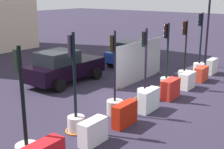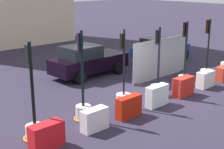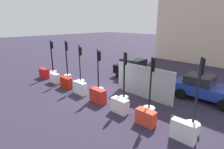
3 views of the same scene
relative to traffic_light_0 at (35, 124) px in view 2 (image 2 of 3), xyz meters
The scene contains 17 objects.
ground_plane 6.44m from the traffic_light_0, ahead, with size 120.00×120.00×0.00m, color #2B2538.
traffic_light_0 is the anchor object (origin of this frame).
traffic_light_1 2.22m from the traffic_light_0, ahead, with size 0.76×0.76×3.46m.
traffic_light_2 4.28m from the traffic_light_0, ahead, with size 0.65×0.65×3.32m.
traffic_light_3 6.45m from the traffic_light_0, ahead, with size 0.95×0.95×3.21m.
traffic_light_4 8.68m from the traffic_light_0, ahead, with size 0.84×0.84×3.27m.
traffic_light_5 10.57m from the traffic_light_0, ahead, with size 0.93×0.93×3.26m.
construction_barrier_0 0.87m from the traffic_light_0, 94.81° to the right, with size 1.13×0.49×0.86m.
construction_barrier_1 2.10m from the traffic_light_0, 24.19° to the right, with size 1.04×0.43×0.81m.
construction_barrier_2 3.75m from the traffic_light_0, 13.17° to the right, with size 1.15×0.39×0.85m.
construction_barrier_3 5.48m from the traffic_light_0, ahead, with size 1.13×0.41×0.90m.
construction_barrier_4 7.36m from the traffic_light_0, ahead, with size 1.13×0.50×0.89m.
construction_barrier_5 9.22m from the traffic_light_0, ahead, with size 1.02×0.49×0.82m.
construction_barrier_6 10.96m from the traffic_light_0, ahead, with size 1.01×0.47×0.77m.
car_black_sedan 7.84m from the traffic_light_0, 38.30° to the left, with size 4.54×2.24×1.77m.
car_blue_estate 12.75m from the traffic_light_0, 20.24° to the left, with size 4.13×2.27×1.58m.
site_fence_panel 9.09m from the traffic_light_0, 11.73° to the left, with size 4.40×0.50×2.17m.
Camera 2 is at (-11.43, -9.43, 5.20)m, focal length 53.02 mm.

